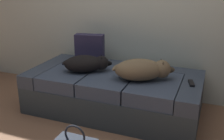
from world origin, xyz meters
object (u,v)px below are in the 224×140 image
throw_pillow (90,49)px  dog_tan (143,70)px  tv_remote (191,83)px  dog_dark (87,64)px  couch (114,92)px

throw_pillow → dog_tan: bearing=-24.6°
throw_pillow → tv_remote: bearing=-12.9°
dog_dark → tv_remote: dog_dark is taller
dog_tan → couch: bearing=165.5°
dog_dark → throw_pillow: (-0.12, 0.33, 0.08)m
couch → throw_pillow: 0.62m
couch → dog_dark: size_ratio=3.52×
dog_dark → dog_tan: (0.63, -0.01, 0.02)m
dog_dark → tv_remote: size_ratio=3.48×
couch → dog_tan: dog_tan is taller
dog_dark → dog_tan: dog_tan is taller
couch → dog_dark: bearing=-165.3°
dog_tan → tv_remote: size_ratio=4.10×
couch → tv_remote: (0.81, -0.03, 0.23)m
couch → tv_remote: bearing=-1.8°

